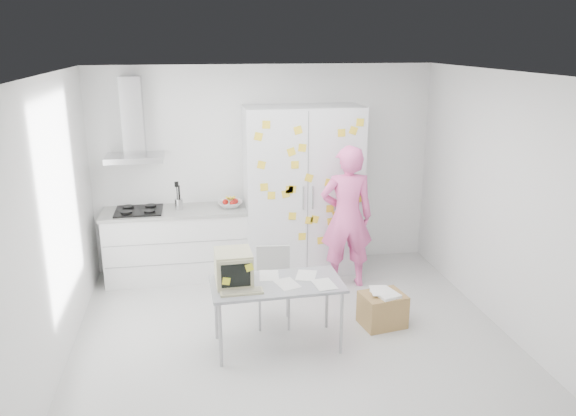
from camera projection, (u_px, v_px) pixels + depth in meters
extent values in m
cube|color=silver|center=(291.00, 333.00, 6.00)|extent=(4.50, 4.00, 0.02)
cube|color=white|center=(265.00, 168.00, 7.49)|extent=(4.50, 0.02, 2.70)
cube|color=white|center=(55.00, 224.00, 5.24)|extent=(0.02, 4.00, 2.70)
cube|color=white|center=(499.00, 201.00, 5.97)|extent=(0.02, 4.00, 2.70)
cube|color=white|center=(292.00, 73.00, 5.22)|extent=(4.50, 4.00, 0.02)
cube|color=white|center=(177.00, 245.00, 7.28)|extent=(1.80, 0.60, 0.88)
cube|color=gray|center=(176.00, 243.00, 6.95)|extent=(1.76, 0.01, 0.01)
cube|color=gray|center=(178.00, 264.00, 7.03)|extent=(1.76, 0.01, 0.01)
cube|color=#9E9E99|center=(175.00, 211.00, 7.14)|extent=(1.84, 0.63, 0.04)
cube|color=black|center=(139.00, 211.00, 7.06)|extent=(0.58, 0.50, 0.03)
cylinder|color=black|center=(126.00, 212.00, 6.92)|extent=(0.14, 0.14, 0.02)
cylinder|color=black|center=(149.00, 211.00, 6.97)|extent=(0.14, 0.14, 0.02)
cylinder|color=black|center=(128.00, 207.00, 7.15)|extent=(0.14, 0.14, 0.02)
cylinder|color=black|center=(151.00, 206.00, 7.19)|extent=(0.14, 0.14, 0.02)
cylinder|color=silver|center=(179.00, 204.00, 7.13)|extent=(0.10, 0.10, 0.14)
cylinder|color=black|center=(177.00, 197.00, 7.11)|extent=(0.01, 0.01, 0.30)
cylinder|color=black|center=(180.00, 197.00, 7.09)|extent=(0.01, 0.01, 0.30)
cylinder|color=black|center=(179.00, 196.00, 7.12)|extent=(0.01, 0.01, 0.30)
cube|color=black|center=(177.00, 184.00, 7.06)|extent=(0.05, 0.01, 0.07)
imported|color=white|center=(230.00, 204.00, 7.24)|extent=(0.31, 0.31, 0.08)
sphere|color=#B2140F|center=(225.00, 202.00, 7.24)|extent=(0.08, 0.08, 0.08)
sphere|color=#B2140F|center=(233.00, 203.00, 7.19)|extent=(0.08, 0.08, 0.08)
sphere|color=#B2140F|center=(235.00, 201.00, 7.28)|extent=(0.08, 0.08, 0.08)
cylinder|color=yellow|center=(228.00, 198.00, 7.24)|extent=(0.09, 0.17, 0.10)
cylinder|color=yellow|center=(230.00, 198.00, 7.24)|extent=(0.04, 0.17, 0.10)
cylinder|color=yellow|center=(232.00, 198.00, 7.24)|extent=(0.08, 0.17, 0.10)
cube|color=silver|center=(135.00, 158.00, 6.92)|extent=(0.70, 0.48, 0.07)
cube|color=silver|center=(133.00, 116.00, 6.89)|extent=(0.26, 0.24, 0.95)
cube|color=silver|center=(303.00, 191.00, 7.33)|extent=(1.50, 0.65, 2.20)
cube|color=slate|center=(308.00, 198.00, 7.02)|extent=(0.01, 0.01, 2.16)
cube|color=silver|center=(303.00, 198.00, 7.00)|extent=(0.02, 0.02, 0.30)
cube|color=silver|center=(313.00, 198.00, 7.02)|extent=(0.02, 0.02, 0.30)
cube|color=yellow|center=(342.00, 133.00, 6.85)|extent=(0.10, 0.00, 0.10)
cube|color=yellow|center=(353.00, 131.00, 6.87)|extent=(0.12, 0.00, 0.12)
cube|color=yellow|center=(359.00, 199.00, 7.14)|extent=(0.12, 0.00, 0.12)
cube|color=yellow|center=(290.00, 190.00, 6.95)|extent=(0.10, 0.00, 0.10)
cube|color=yellow|center=(309.00, 178.00, 6.95)|extent=(0.12, 0.00, 0.12)
cube|color=yellow|center=(336.00, 215.00, 7.15)|extent=(0.12, 0.00, 0.12)
cube|color=yellow|center=(292.00, 216.00, 7.05)|extent=(0.10, 0.00, 0.10)
cube|color=yellow|center=(298.00, 130.00, 6.75)|extent=(0.12, 0.00, 0.12)
cube|color=yellow|center=(315.00, 219.00, 7.12)|extent=(0.12, 0.00, 0.12)
cube|color=yellow|center=(340.00, 189.00, 7.06)|extent=(0.12, 0.00, 0.12)
cube|color=yellow|center=(330.00, 209.00, 7.11)|extent=(0.10, 0.00, 0.10)
cube|color=yellow|center=(291.00, 152.00, 6.81)|extent=(0.12, 0.00, 0.12)
cube|color=yellow|center=(271.00, 196.00, 6.93)|extent=(0.10, 0.00, 0.10)
cube|color=yellow|center=(264.00, 187.00, 6.88)|extent=(0.10, 0.00, 0.10)
cube|color=yellow|center=(258.00, 137.00, 6.69)|extent=(0.11, 0.00, 0.11)
cube|color=yellow|center=(302.00, 237.00, 7.16)|extent=(0.10, 0.00, 0.10)
cube|color=yellow|center=(292.00, 189.00, 6.95)|extent=(0.11, 0.00, 0.11)
cube|color=yellow|center=(348.00, 233.00, 7.25)|extent=(0.11, 0.00, 0.11)
cube|color=yellow|center=(360.00, 122.00, 6.86)|extent=(0.10, 0.00, 0.10)
cube|color=yellow|center=(295.00, 165.00, 6.87)|extent=(0.10, 0.00, 0.10)
cube|color=yellow|center=(286.00, 194.00, 6.96)|extent=(0.11, 0.00, 0.11)
cube|color=yellow|center=(321.00, 240.00, 7.22)|extent=(0.10, 0.00, 0.10)
cube|color=yellow|center=(266.00, 125.00, 6.67)|extent=(0.10, 0.00, 0.10)
cube|color=yellow|center=(261.00, 165.00, 6.80)|extent=(0.12, 0.00, 0.12)
cube|color=yellow|center=(331.00, 221.00, 7.16)|extent=(0.11, 0.00, 0.11)
cube|color=yellow|center=(302.00, 148.00, 6.82)|extent=(0.11, 0.00, 0.11)
cube|color=yellow|center=(329.00, 183.00, 7.01)|extent=(0.11, 0.00, 0.11)
cube|color=yellow|center=(309.00, 220.00, 7.11)|extent=(0.11, 0.00, 0.11)
imported|color=pink|center=(347.00, 217.00, 6.92)|extent=(0.69, 0.49, 1.80)
cube|color=gray|center=(277.00, 284.00, 5.54)|extent=(1.32, 0.69, 0.03)
cylinder|color=#9F9FA3|center=(220.00, 335.00, 5.27)|extent=(0.03, 0.03, 0.67)
cylinder|color=#9F9FA3|center=(341.00, 323.00, 5.50)|extent=(0.03, 0.03, 0.67)
cylinder|color=#9F9FA3|center=(216.00, 309.00, 5.78)|extent=(0.03, 0.03, 0.67)
cylinder|color=#9F9FA3|center=(327.00, 299.00, 6.00)|extent=(0.03, 0.03, 0.67)
cube|color=tan|center=(233.00, 267.00, 5.47)|extent=(0.36, 0.38, 0.33)
cube|color=tan|center=(236.00, 275.00, 5.29)|extent=(0.33, 0.03, 0.30)
cube|color=black|center=(236.00, 276.00, 5.28)|extent=(0.28, 0.01, 0.23)
cube|color=yellow|center=(226.00, 281.00, 5.27)|extent=(0.09, 0.01, 0.09)
cube|color=yellow|center=(249.00, 268.00, 5.28)|extent=(0.09, 0.01, 0.09)
cube|color=tan|center=(242.00, 292.00, 5.30)|extent=(0.41, 0.15, 0.02)
cube|color=gray|center=(242.00, 291.00, 5.30)|extent=(0.37, 0.11, 0.01)
cube|color=silver|center=(287.00, 284.00, 5.51)|extent=(0.26, 0.32, 0.00)
cube|color=silver|center=(306.00, 275.00, 5.70)|extent=(0.27, 0.32, 0.00)
cube|color=silver|center=(324.00, 284.00, 5.49)|extent=(0.23, 0.30, 0.00)
cube|color=silver|center=(269.00, 275.00, 5.70)|extent=(0.23, 0.30, 0.00)
cube|color=#A7A7A5|center=(274.00, 289.00, 6.06)|extent=(0.42, 0.42, 0.04)
cube|color=#A7A7A5|center=(273.00, 264.00, 6.16)|extent=(0.36, 0.07, 0.42)
cylinder|color=#A3A3A7|center=(260.00, 314.00, 5.97)|extent=(0.03, 0.03, 0.39)
cylinder|color=#A3A3A7|center=(289.00, 314.00, 5.98)|extent=(0.03, 0.03, 0.39)
cylinder|color=#A3A3A7|center=(260.00, 301.00, 6.26)|extent=(0.03, 0.03, 0.39)
cylinder|color=#A3A3A7|center=(287.00, 301.00, 6.28)|extent=(0.03, 0.03, 0.39)
cube|color=#A98249|center=(382.00, 310.00, 6.10)|extent=(0.51, 0.43, 0.36)
cube|color=white|center=(386.00, 293.00, 6.03)|extent=(0.29, 0.34, 0.03)
cube|color=white|center=(380.00, 290.00, 6.06)|extent=(0.22, 0.29, 0.00)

